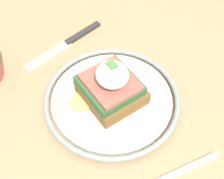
{
  "coord_description": "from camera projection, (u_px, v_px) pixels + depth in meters",
  "views": [
    {
      "loc": [
        -0.27,
        0.23,
        1.19
      ],
      "look_at": [
        -0.02,
        0.05,
        0.78
      ],
      "focal_mm": 50.0,
      "sensor_mm": 36.0,
      "label": 1
    }
  ],
  "objects": [
    {
      "name": "knife",
      "position": [
        70.0,
        41.0,
        0.63
      ],
      "size": [
        0.04,
        0.18,
        0.01
      ],
      "color": "#2D2D2D",
      "rests_on": "dining_table"
    },
    {
      "name": "dining_table",
      "position": [
        125.0,
        116.0,
        0.66
      ],
      "size": [
        1.03,
        0.8,
        0.75
      ],
      "color": "tan",
      "rests_on": "ground_plane"
    },
    {
      "name": "fork",
      "position": [
        170.0,
        177.0,
        0.45
      ],
      "size": [
        0.04,
        0.15,
        0.0
      ],
      "color": "silver",
      "rests_on": "dining_table"
    },
    {
      "name": "sandwich",
      "position": [
        111.0,
        86.0,
        0.5
      ],
      "size": [
        0.09,
        0.11,
        0.08
      ],
      "color": "brown",
      "rests_on": "plate"
    },
    {
      "name": "plate",
      "position": [
        112.0,
        99.0,
        0.53
      ],
      "size": [
        0.23,
        0.23,
        0.02
      ],
      "color": "silver",
      "rests_on": "dining_table"
    }
  ]
}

